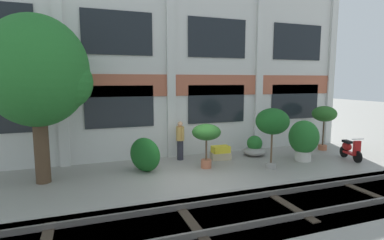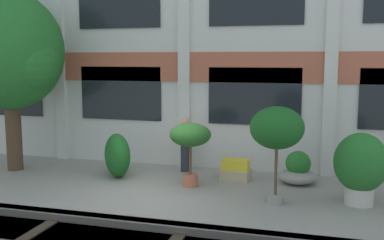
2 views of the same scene
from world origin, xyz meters
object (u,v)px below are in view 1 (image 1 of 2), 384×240
object	(u,v)px
potted_plant_wide_bowl	(254,148)
broadleaf_tree	(37,75)
potted_plant_low_pan	(206,134)
potted_plant_square_trough	(221,153)
resident_by_doorway	(180,139)
topiary_hedge	(145,155)
scooter_near_curb	(350,149)
potted_plant_ribbed_drum	(304,138)
potted_plant_terracotta_small	(324,115)
potted_plant_tall_urn	(272,122)

from	to	relation	value
potted_plant_wide_bowl	broadleaf_tree	bearing A→B (deg)	-174.83
potted_plant_low_pan	potted_plant_square_trough	distance (m)	1.74
resident_by_doorway	topiary_hedge	xyz separation A→B (m)	(-1.69, -1.09, -0.25)
potted_plant_wide_bowl	scooter_near_curb	xyz separation A→B (m)	(3.41, -1.93, 0.09)
potted_plant_low_pan	potted_plant_ribbed_drum	world-z (taller)	potted_plant_low_pan
broadleaf_tree	potted_plant_low_pan	distance (m)	6.04
broadleaf_tree	potted_plant_terracotta_small	world-z (taller)	broadleaf_tree
potted_plant_low_pan	resident_by_doorway	xyz separation A→B (m)	(-0.58, 1.45, -0.42)
potted_plant_low_pan	topiary_hedge	world-z (taller)	potted_plant_low_pan
broadleaf_tree	scooter_near_curb	world-z (taller)	broadleaf_tree
broadleaf_tree	potted_plant_tall_urn	distance (m)	8.19
potted_plant_wide_bowl	potted_plant_terracotta_small	xyz separation A→B (m)	(3.65, -0.16, 1.32)
resident_by_doorway	potted_plant_tall_urn	bearing A→B (deg)	129.21
resident_by_doorway	scooter_near_curb	bearing A→B (deg)	148.59
potted_plant_terracotta_small	potted_plant_wide_bowl	bearing A→B (deg)	177.52
potted_plant_square_trough	potted_plant_tall_urn	bearing A→B (deg)	-54.94
broadleaf_tree	topiary_hedge	size ratio (longest dim) A/B	4.02
potted_plant_square_trough	potted_plant_low_pan	bearing A→B (deg)	-138.03
broadleaf_tree	potted_plant_square_trough	size ratio (longest dim) A/B	6.13
potted_plant_terracotta_small	potted_plant_low_pan	xyz separation A→B (m)	(-6.39, -0.87, -0.38)
potted_plant_terracotta_small	resident_by_doorway	size ratio (longest dim) A/B	1.30
potted_plant_ribbed_drum	scooter_near_curb	bearing A→B (deg)	-14.78
potted_plant_tall_urn	potted_plant_square_trough	bearing A→B (deg)	125.06
potted_plant_wide_bowl	potted_plant_terracotta_small	distance (m)	3.89
potted_plant_low_pan	potted_plant_ribbed_drum	distance (m)	4.22
potted_plant_low_pan	scooter_near_curb	world-z (taller)	potted_plant_low_pan
resident_by_doorway	topiary_hedge	bearing A→B (deg)	20.60
potted_plant_wide_bowl	potted_plant_low_pan	distance (m)	3.07
potted_plant_square_trough	resident_by_doorway	xyz separation A→B (m)	(-1.62, 0.51, 0.60)
potted_plant_wide_bowl	potted_plant_square_trough	distance (m)	1.70
broadleaf_tree	potted_plant_tall_urn	bearing A→B (deg)	-8.11
potted_plant_wide_bowl	potted_plant_terracotta_small	size ratio (longest dim) A/B	0.48
potted_plant_terracotta_small	potted_plant_square_trough	xyz separation A→B (m)	(-5.34, 0.07, -1.40)
broadleaf_tree	potted_plant_tall_urn	size ratio (longest dim) A/B	2.33
potted_plant_terracotta_small	scooter_near_curb	xyz separation A→B (m)	(-0.24, -1.77, -1.23)
potted_plant_ribbed_drum	topiary_hedge	world-z (taller)	potted_plant_ribbed_drum
potted_plant_terracotta_small	potted_plant_ribbed_drum	distance (m)	2.64
potted_plant_square_trough	broadleaf_tree	bearing A→B (deg)	-174.27
potted_plant_wide_bowl	potted_plant_ribbed_drum	size ratio (longest dim) A/B	0.60
broadleaf_tree	topiary_hedge	world-z (taller)	broadleaf_tree
potted_plant_terracotta_small	topiary_hedge	distance (m)	8.73
potted_plant_terracotta_small	topiary_hedge	xyz separation A→B (m)	(-8.65, -0.51, -1.05)
potted_plant_ribbed_drum	topiary_hedge	distance (m)	6.50
broadleaf_tree	potted_plant_ribbed_drum	bearing A→B (deg)	-3.84
topiary_hedge	potted_plant_tall_urn	bearing A→B (deg)	-14.93
potted_plant_tall_urn	potted_plant_square_trough	xyz separation A→B (m)	(-1.26, 1.80, -1.48)
potted_plant_square_trough	scooter_near_curb	world-z (taller)	scooter_near_curb
potted_plant_wide_bowl	potted_plant_low_pan	world-z (taller)	potted_plant_low_pan
broadleaf_tree	potted_plant_square_trough	xyz separation A→B (m)	(6.66, 0.67, -3.21)
potted_plant_tall_urn	potted_plant_low_pan	bearing A→B (deg)	159.55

